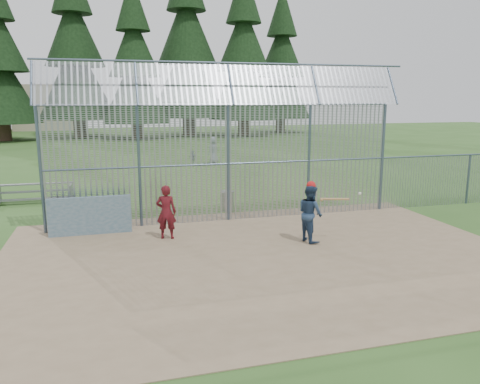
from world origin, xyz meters
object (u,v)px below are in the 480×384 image
object	(u,v)px
dugout_wall	(90,216)
bleacher	(35,192)
batter	(310,213)
onlooker	(166,212)
trash_can	(227,201)

from	to	relation	value
dugout_wall	bleacher	size ratio (longest dim) A/B	0.83
dugout_wall	bleacher	xyz separation A→B (m)	(-2.35, 5.58, -0.21)
dugout_wall	batter	size ratio (longest dim) A/B	1.47
onlooker	trash_can	world-z (taller)	onlooker
dugout_wall	onlooker	world-z (taller)	onlooker
dugout_wall	onlooker	bearing A→B (deg)	-25.55
batter	trash_can	world-z (taller)	batter
trash_can	bleacher	xyz separation A→B (m)	(-7.26, 3.52, 0.03)
bleacher	batter	bearing A→B (deg)	-42.94
dugout_wall	onlooker	distance (m)	2.50
dugout_wall	batter	xyz separation A→B (m)	(6.32, -2.48, 0.25)
batter	onlooker	distance (m)	4.31
onlooker	bleacher	bearing A→B (deg)	-40.32
onlooker	trash_can	distance (m)	4.14
batter	trash_can	distance (m)	4.78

